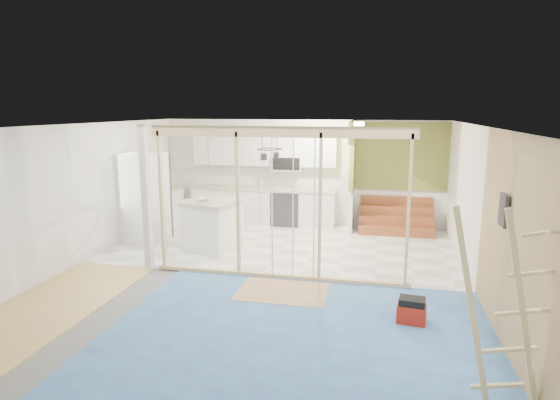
% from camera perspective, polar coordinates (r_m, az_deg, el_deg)
% --- Properties ---
extents(room, '(7.01, 8.01, 2.61)m').
position_cam_1_polar(room, '(7.85, -2.35, -0.46)').
color(room, slate).
rests_on(room, ground).
extents(floor_overlays, '(7.00, 8.00, 0.03)m').
position_cam_1_polar(floor_overlays, '(8.24, -1.67, -9.21)').
color(floor_overlays, white).
rests_on(floor_overlays, room).
extents(stud_frame, '(4.66, 0.14, 2.60)m').
position_cam_1_polar(stud_frame, '(7.86, -4.29, 1.81)').
color(stud_frame, tan).
rests_on(stud_frame, room).
extents(base_cabinets, '(4.45, 2.24, 0.93)m').
position_cam_1_polar(base_cabinets, '(11.62, -5.85, -0.89)').
color(base_cabinets, white).
rests_on(base_cabinets, room).
extents(upper_cabinets, '(3.60, 0.41, 0.85)m').
position_cam_1_polar(upper_cabinets, '(11.64, -1.68, 5.93)').
color(upper_cabinets, white).
rests_on(upper_cabinets, room).
extents(green_partition, '(2.25, 1.51, 2.60)m').
position_cam_1_polar(green_partition, '(11.26, 12.55, 1.00)').
color(green_partition, olive).
rests_on(green_partition, room).
extents(pot_rack, '(0.52, 0.52, 0.72)m').
position_cam_1_polar(pot_rack, '(9.64, -1.33, 5.90)').
color(pot_rack, black).
rests_on(pot_rack, room).
extents(sheathing_panel, '(0.02, 4.00, 2.60)m').
position_cam_1_polar(sheathing_panel, '(5.87, 27.07, -5.69)').
color(sheathing_panel, tan).
rests_on(sheathing_panel, room).
extents(electrical_panel, '(0.04, 0.30, 0.40)m').
position_cam_1_polar(electrical_panel, '(6.34, 25.56, -1.11)').
color(electrical_panel, '#323237').
rests_on(electrical_panel, room).
extents(ceiling_light, '(0.32, 0.32, 0.08)m').
position_cam_1_polar(ceiling_light, '(10.46, 9.36, 9.15)').
color(ceiling_light, '#FFEABF').
rests_on(ceiling_light, room).
extents(fridge, '(1.00, 0.97, 1.94)m').
position_cam_1_polar(fridge, '(10.53, -16.34, 0.25)').
color(fridge, white).
rests_on(fridge, room).
extents(island, '(1.29, 1.29, 1.03)m').
position_cam_1_polar(island, '(9.74, -8.25, -3.01)').
color(island, white).
rests_on(island, room).
extents(bowl, '(0.32, 0.32, 0.06)m').
position_cam_1_polar(bowl, '(9.55, -9.27, 0.06)').
color(bowl, silver).
rests_on(bowl, island).
extents(soap_bottle_a, '(0.12, 0.12, 0.27)m').
position_cam_1_polar(soap_bottle_a, '(11.57, -2.37, 2.13)').
color(soap_bottle_a, '#9EA0B0').
rests_on(soap_bottle_a, base_cabinets).
extents(soap_bottle_b, '(0.11, 0.11, 0.19)m').
position_cam_1_polar(soap_bottle_b, '(11.43, 5.82, 1.77)').
color(soap_bottle_b, white).
rests_on(soap_bottle_b, base_cabinets).
extents(toolbox, '(0.41, 0.33, 0.36)m').
position_cam_1_polar(toolbox, '(6.75, 15.76, -12.92)').
color(toolbox, maroon).
rests_on(toolbox, room).
extents(ladder, '(1.07, 0.06, 1.99)m').
position_cam_1_polar(ladder, '(4.90, 25.63, -12.28)').
color(ladder, '#D0BE7F').
rests_on(ladder, room).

